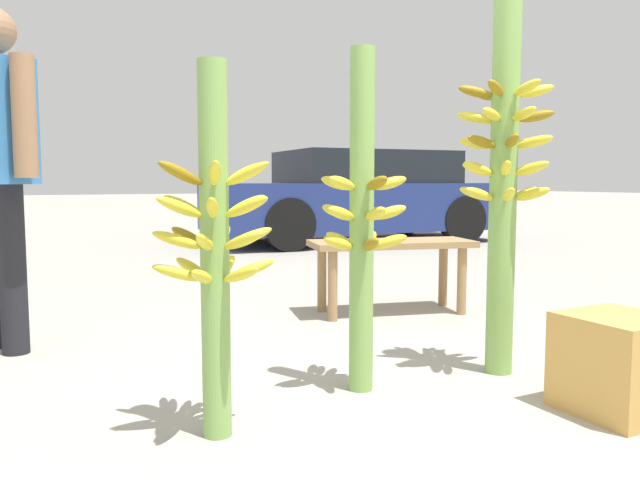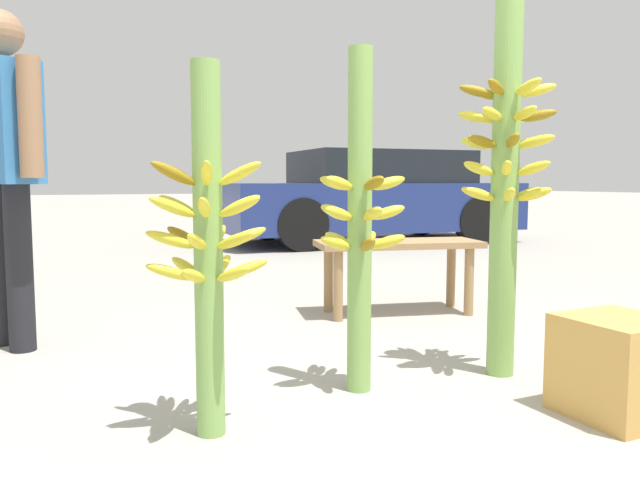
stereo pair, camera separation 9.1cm
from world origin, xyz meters
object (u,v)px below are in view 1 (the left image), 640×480
(banana_stalk_center, at_px, (362,220))
(produce_crate, at_px, (618,364))
(banana_stalk_right, at_px, (503,176))
(banana_stalk_left, at_px, (215,243))
(market_bench, at_px, (391,253))
(parked_car, at_px, (357,197))

(banana_stalk_center, xyz_separation_m, produce_crate, (0.72, -0.66, -0.52))
(banana_stalk_center, height_order, banana_stalk_right, banana_stalk_right)
(banana_stalk_left, height_order, market_bench, banana_stalk_left)
(market_bench, bearing_deg, banana_stalk_right, -87.88)
(market_bench, relative_size, parked_car, 0.26)
(banana_stalk_left, relative_size, produce_crate, 3.42)
(banana_stalk_left, distance_m, parked_car, 6.85)
(banana_stalk_center, xyz_separation_m, market_bench, (0.96, 1.20, -0.31))
(banana_stalk_left, bearing_deg, banana_stalk_right, 3.79)
(produce_crate, bearing_deg, banana_stalk_right, 94.86)
(parked_car, bearing_deg, banana_stalk_left, 150.13)
(banana_stalk_left, distance_m, banana_stalk_right, 1.37)
(market_bench, xyz_separation_m, produce_crate, (-0.23, -1.86, -0.21))
(market_bench, bearing_deg, parked_car, 76.31)
(banana_stalk_center, bearing_deg, banana_stalk_right, -7.28)
(parked_car, height_order, produce_crate, parked_car)
(banana_stalk_right, distance_m, parked_car, 6.10)
(market_bench, height_order, produce_crate, market_bench)
(banana_stalk_left, xyz_separation_m, banana_stalk_right, (1.35, 0.09, 0.23))
(banana_stalk_left, distance_m, banana_stalk_center, 0.70)
(banana_stalk_left, xyz_separation_m, banana_stalk_center, (0.67, 0.18, 0.05))
(banana_stalk_right, bearing_deg, market_bench, 77.57)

